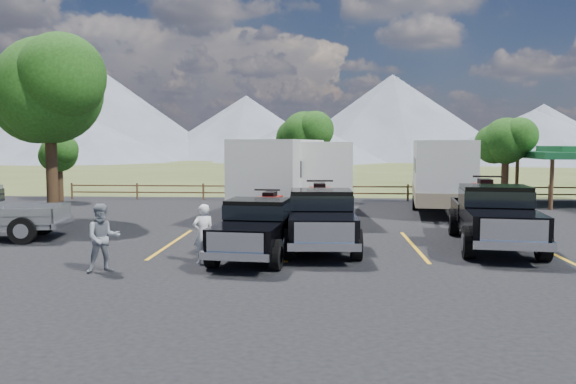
# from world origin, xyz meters

# --- Properties ---
(ground) EXTENTS (320.00, 320.00, 0.00)m
(ground) POSITION_xyz_m (0.00, 0.00, 0.00)
(ground) COLOR #445624
(ground) RESTS_ON ground
(asphalt_lot) EXTENTS (44.00, 34.00, 0.04)m
(asphalt_lot) POSITION_xyz_m (0.00, 3.00, 0.02)
(asphalt_lot) COLOR black
(asphalt_lot) RESTS_ON ground
(stall_lines) EXTENTS (12.12, 5.50, 0.01)m
(stall_lines) POSITION_xyz_m (0.00, 4.00, 0.04)
(stall_lines) COLOR gold
(stall_lines) RESTS_ON asphalt_lot
(tree_big_nw) EXTENTS (5.54, 5.18, 7.84)m
(tree_big_nw) POSITION_xyz_m (-12.55, 9.03, 5.60)
(tree_big_nw) COLOR black
(tree_big_nw) RESTS_ON ground
(tree_ne_a) EXTENTS (3.11, 2.92, 4.76)m
(tree_ne_a) POSITION_xyz_m (8.97, 17.01, 3.48)
(tree_ne_a) COLOR black
(tree_ne_a) RESTS_ON ground
(tree_north) EXTENTS (3.46, 3.24, 5.25)m
(tree_north) POSITION_xyz_m (-2.03, 19.02, 3.83)
(tree_north) COLOR black
(tree_north) RESTS_ON ground
(tree_nw_small) EXTENTS (2.59, 2.43, 3.85)m
(tree_nw_small) POSITION_xyz_m (-16.02, 17.01, 2.78)
(tree_nw_small) COLOR black
(tree_nw_small) RESTS_ON ground
(rail_fence) EXTENTS (36.12, 0.12, 1.00)m
(rail_fence) POSITION_xyz_m (2.00, 18.50, 0.61)
(rail_fence) COLOR brown
(rail_fence) RESTS_ON ground
(mountain_range) EXTENTS (209.00, 71.00, 20.00)m
(mountain_range) POSITION_xyz_m (-7.63, 105.98, 7.87)
(mountain_range) COLOR slate
(mountain_range) RESTS_ON ground
(rig_left) EXTENTS (2.48, 5.83, 1.89)m
(rig_left) POSITION_xyz_m (-2.85, 2.28, 0.95)
(rig_left) COLOR black
(rig_left) RESTS_ON asphalt_lot
(rig_center) EXTENTS (2.36, 6.30, 2.08)m
(rig_center) POSITION_xyz_m (-1.02, 3.73, 1.04)
(rig_center) COLOR black
(rig_center) RESTS_ON asphalt_lot
(rig_right) EXTENTS (3.01, 6.88, 2.22)m
(rig_right) POSITION_xyz_m (4.56, 4.19, 1.11)
(rig_right) COLOR black
(rig_right) RESTS_ON asphalt_lot
(trailer_left) EXTENTS (3.72, 10.08, 3.48)m
(trailer_left) POSITION_xyz_m (-2.75, 10.11, 1.86)
(trailer_left) COLOR white
(trailer_left) RESTS_ON asphalt_lot
(trailer_center) EXTENTS (3.10, 9.79, 3.39)m
(trailer_center) POSITION_xyz_m (-1.32, 11.60, 1.81)
(trailer_center) COLOR white
(trailer_center) RESTS_ON asphalt_lot
(trailer_right) EXTENTS (3.70, 10.03, 3.47)m
(trailer_right) POSITION_xyz_m (4.82, 13.46, 1.85)
(trailer_right) COLOR white
(trailer_right) RESTS_ON asphalt_lot
(person_a) EXTENTS (0.72, 0.64, 1.67)m
(person_a) POSITION_xyz_m (-4.28, 0.99, 0.87)
(person_a) COLOR white
(person_a) RESTS_ON asphalt_lot
(person_b) EXTENTS (1.08, 1.00, 1.79)m
(person_b) POSITION_xyz_m (-6.65, -0.21, 0.93)
(person_b) COLOR gray
(person_b) RESTS_ON asphalt_lot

